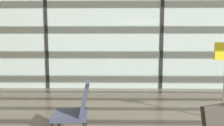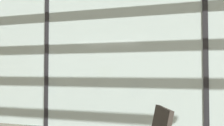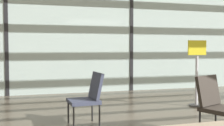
{
  "view_description": "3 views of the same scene",
  "coord_description": "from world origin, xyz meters",
  "px_view_note": "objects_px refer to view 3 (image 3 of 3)",
  "views": [
    {
      "loc": [
        -1.41,
        -1.06,
        1.46
      ],
      "look_at": [
        -1.54,
        7.53,
        0.54
      ],
      "focal_mm": 32.73,
      "sensor_mm": 36.0,
      "label": 1
    },
    {
      "loc": [
        3.07,
        0.19,
        1.28
      ],
      "look_at": [
        1.45,
        5.67,
        1.48
      ],
      "focal_mm": 38.49,
      "sensor_mm": 36.0,
      "label": 2
    },
    {
      "loc": [
        -2.86,
        -2.72,
        1.27
      ],
      "look_at": [
        -0.57,
        5.28,
        0.83
      ],
      "focal_mm": 44.95,
      "sensor_mm": 36.0,
      "label": 3
    }
  ],
  "objects_px": {
    "parked_airplane": "(115,28)",
    "info_sign": "(197,75)",
    "lounge_chair_3": "(89,95)",
    "lounge_chair_1": "(216,102)"
  },
  "relations": [
    {
      "from": "lounge_chair_1",
      "to": "info_sign",
      "type": "distance_m",
      "value": 2.14
    },
    {
      "from": "parked_airplane",
      "to": "lounge_chair_1",
      "type": "xyz_separation_m",
      "value": [
        -1.22,
        -9.19,
        -1.74
      ]
    },
    {
      "from": "lounge_chair_1",
      "to": "lounge_chair_3",
      "type": "distance_m",
      "value": 1.97
    },
    {
      "from": "lounge_chair_3",
      "to": "info_sign",
      "type": "distance_m",
      "value": 2.71
    },
    {
      "from": "parked_airplane",
      "to": "lounge_chair_1",
      "type": "relative_size",
      "value": 15.12
    },
    {
      "from": "lounge_chair_3",
      "to": "parked_airplane",
      "type": "bearing_deg",
      "value": 156.24
    },
    {
      "from": "lounge_chair_1",
      "to": "parked_airplane",
      "type": "bearing_deg",
      "value": 59.48
    },
    {
      "from": "parked_airplane",
      "to": "info_sign",
      "type": "relative_size",
      "value": 9.14
    },
    {
      "from": "lounge_chair_3",
      "to": "info_sign",
      "type": "bearing_deg",
      "value": 103.81
    },
    {
      "from": "parked_airplane",
      "to": "lounge_chair_1",
      "type": "distance_m",
      "value": 9.43
    }
  ]
}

